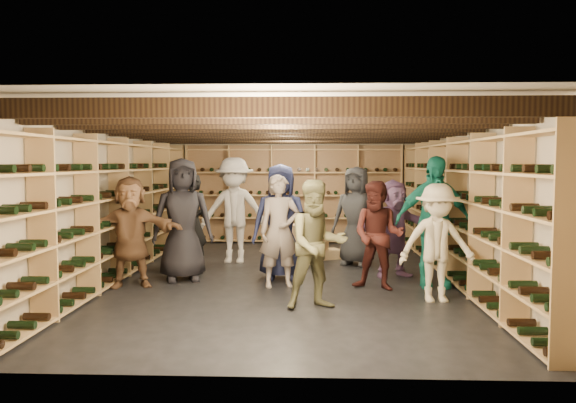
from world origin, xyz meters
The scene contains 22 objects.
ground centered at (0.00, 0.00, 0.00)m, with size 8.00×8.00×0.00m, color black.
walls centered at (0.00, 0.00, 1.20)m, with size 5.52×8.02×2.40m.
ceiling centered at (0.00, 0.00, 2.40)m, with size 5.50×8.00×0.01m, color beige.
ceiling_joists centered at (0.00, 0.00, 2.26)m, with size 5.40×7.12×0.18m.
wine_rack_left centered at (-2.57, 0.00, 1.08)m, with size 0.32×7.50×2.15m.
wine_rack_right centered at (2.57, 0.00, 1.08)m, with size 0.32×7.50×2.15m.
wine_rack_back centered at (0.00, 3.83, 1.07)m, with size 4.70×0.30×2.15m.
crate_stack_left centered at (0.28, 1.30, 0.34)m, with size 0.52×0.36×0.68m.
crate_stack_right centered at (0.41, 1.67, 0.26)m, with size 0.58×0.48×0.51m.
crate_loose centered at (0.67, 1.75, 0.09)m, with size 0.50×0.33×0.17m, color tan.
person_0 centered at (-1.54, -0.23, 0.92)m, with size 0.90×0.58×1.84m, color black.
person_1 centered at (-1.51, 0.32, 0.80)m, with size 0.58×0.38×1.60m, color black.
person_2 centered at (0.46, -1.78, 0.78)m, with size 0.76×0.59×1.56m, color brown.
person_3 centered at (1.98, -1.39, 0.75)m, with size 0.97×0.56×1.51m, color beige.
person_4 centered at (2.12, -0.53, 0.93)m, with size 1.09×0.45×1.86m, color #187E68.
person_5 centered at (-2.18, -0.70, 0.79)m, with size 1.47×0.47×1.58m, color brown.
person_6 centered at (-0.08, -0.06, 0.87)m, with size 0.85×0.56×1.75m, color #20264D.
person_7 centered at (-0.06, -0.61, 0.80)m, with size 0.58×0.38×1.60m, color gray.
person_8 centered at (1.32, -0.74, 0.76)m, with size 0.74×0.57×1.52m, color #431A16.
person_9 centered at (-0.97, 1.30, 0.93)m, with size 1.20×0.69×1.86m, color #B4ACA4.
person_11 centered at (1.67, 0.16, 0.76)m, with size 1.40×0.45×1.51m, color #895D92.
person_12 centered at (1.17, 1.17, 0.85)m, with size 0.83×0.54×1.70m, color #2E2F33.
Camera 1 is at (0.37, -8.51, 1.77)m, focal length 35.00 mm.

